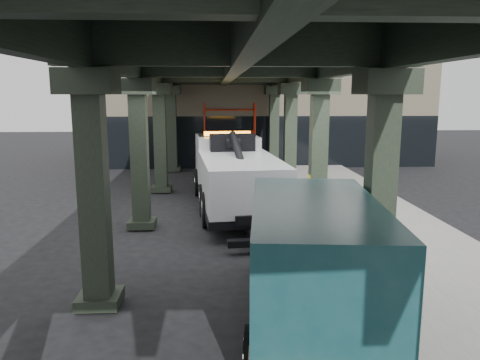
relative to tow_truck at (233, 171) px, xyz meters
name	(u,v)px	position (x,y,z in m)	size (l,w,h in m)	color
ground	(246,245)	(0.17, -4.67, -1.50)	(90.00, 90.00, 0.00)	black
sidewalk	(370,223)	(4.67, -2.67, -1.43)	(5.00, 40.00, 0.15)	gray
lane_stripe	(290,226)	(1.87, -2.67, -1.50)	(0.12, 38.00, 0.01)	silver
viaduct	(230,64)	(-0.23, -2.67, 3.96)	(7.40, 32.00, 6.40)	black
building	(255,102)	(2.17, 15.33, 2.50)	(22.00, 10.00, 8.00)	#C6B793
scaffolding	(230,135)	(0.17, 9.98, 0.61)	(3.08, 0.88, 4.00)	red
tow_truck	(233,171)	(0.00, 0.00, 0.00)	(3.44, 9.58, 3.08)	black
towed_van	(312,257)	(1.16, -9.61, -0.13)	(3.06, 6.51, 2.56)	#133E44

